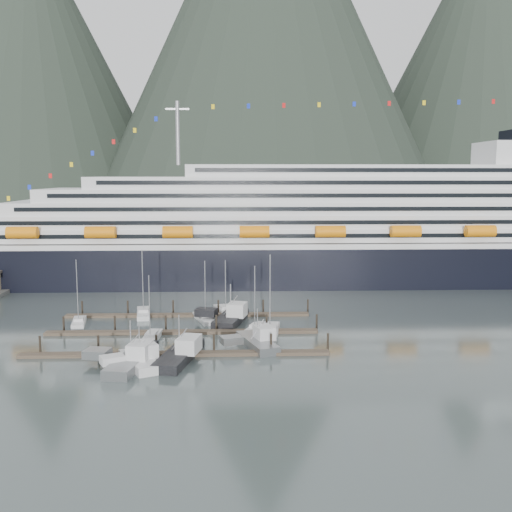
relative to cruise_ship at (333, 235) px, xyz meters
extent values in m
plane|color=#495655|center=(-30.03, -54.94, -12.04)|extent=(1600.00, 1600.00, 0.00)
cone|color=black|center=(9.97, 505.06, 167.96)|extent=(400.00, 400.00, 420.00)
cone|color=black|center=(-250.03, 545.06, 132.96)|extent=(340.00, 340.00, 340.00)
cone|color=black|center=(269.97, 565.06, 142.96)|extent=(360.00, 360.00, 360.00)
cube|color=black|center=(-5.03, 0.06, -8.04)|extent=(210.00, 28.00, 12.00)
cube|color=silver|center=(-5.03, 0.06, -1.54)|extent=(205.80, 27.44, 1.50)
cube|color=silver|center=(-0.03, 0.06, 1.06)|extent=(185.00, 26.00, 3.20)
cube|color=black|center=(-0.03, -12.99, 1.22)|extent=(175.75, 0.20, 1.00)
cube|color=silver|center=(1.97, 0.06, 4.26)|extent=(180.00, 25.00, 3.20)
cube|color=black|center=(1.97, -12.49, 4.42)|extent=(171.00, 0.20, 1.00)
cube|color=silver|center=(3.97, 0.06, 7.46)|extent=(172.00, 24.00, 3.20)
cube|color=black|center=(3.97, -11.99, 7.62)|extent=(163.40, 0.20, 1.00)
cube|color=silver|center=(5.97, 0.06, 10.66)|extent=(160.00, 23.00, 3.20)
cube|color=black|center=(5.97, -11.49, 10.82)|extent=(152.00, 0.20, 1.00)
cube|color=silver|center=(7.97, 0.06, 13.76)|extent=(140.00, 22.00, 3.00)
cube|color=black|center=(7.97, -10.99, 13.91)|extent=(133.00, 0.20, 1.00)
cube|color=silver|center=(9.97, 0.06, 16.76)|extent=(95.00, 20.00, 3.00)
cube|color=black|center=(9.97, -9.99, 16.91)|extent=(90.25, 0.20, 1.00)
cylinder|color=gray|center=(-40.03, 0.06, 26.26)|extent=(1.00, 1.00, 16.00)
cylinder|color=orange|center=(-75.03, -14.94, 2.46)|extent=(7.00, 2.80, 2.80)
cylinder|color=orange|center=(-57.03, -14.94, 2.46)|extent=(7.00, 2.80, 2.80)
cylinder|color=orange|center=(-39.03, -14.94, 2.46)|extent=(7.00, 2.80, 2.80)
cylinder|color=orange|center=(-21.03, -14.94, 2.46)|extent=(7.00, 2.80, 2.80)
cylinder|color=orange|center=(-3.03, -14.94, 2.46)|extent=(7.00, 2.80, 2.80)
cylinder|color=orange|center=(14.97, -14.94, 2.46)|extent=(7.00, 2.80, 2.80)
cylinder|color=orange|center=(32.97, -14.94, 2.46)|extent=(7.00, 2.80, 2.80)
cube|color=#3E3128|center=(-35.03, -64.94, -11.79)|extent=(48.00, 2.00, 0.50)
cylinder|color=black|center=(-56.03, -63.84, -10.64)|extent=(0.36, 0.36, 3.20)
cylinder|color=black|center=(-47.03, -63.84, -10.64)|extent=(0.36, 0.36, 3.20)
cylinder|color=black|center=(-38.03, -63.84, -10.64)|extent=(0.36, 0.36, 3.20)
cylinder|color=black|center=(-29.03, -63.84, -10.64)|extent=(0.36, 0.36, 3.20)
cylinder|color=black|center=(-20.03, -63.84, -10.64)|extent=(0.36, 0.36, 3.20)
cylinder|color=black|center=(-11.03, -63.84, -10.64)|extent=(0.36, 0.36, 3.20)
cube|color=#3E3128|center=(-35.03, -51.94, -11.79)|extent=(48.00, 2.00, 0.50)
cylinder|color=black|center=(-56.03, -50.84, -10.64)|extent=(0.36, 0.36, 3.20)
cylinder|color=black|center=(-47.03, -50.84, -10.64)|extent=(0.36, 0.36, 3.20)
cylinder|color=black|center=(-38.03, -50.84, -10.64)|extent=(0.36, 0.36, 3.20)
cylinder|color=black|center=(-29.03, -50.84, -10.64)|extent=(0.36, 0.36, 3.20)
cylinder|color=black|center=(-20.03, -50.84, -10.64)|extent=(0.36, 0.36, 3.20)
cylinder|color=black|center=(-11.03, -50.84, -10.64)|extent=(0.36, 0.36, 3.20)
cube|color=#3E3128|center=(-35.03, -38.94, -11.79)|extent=(48.00, 2.00, 0.50)
cylinder|color=black|center=(-56.03, -37.84, -10.64)|extent=(0.36, 0.36, 3.20)
cylinder|color=black|center=(-47.03, -37.84, -10.64)|extent=(0.36, 0.36, 3.20)
cylinder|color=black|center=(-38.03, -37.84, -10.64)|extent=(0.36, 0.36, 3.20)
cylinder|color=black|center=(-29.03, -37.84, -10.64)|extent=(0.36, 0.36, 3.20)
cylinder|color=black|center=(-20.03, -37.84, -10.64)|extent=(0.36, 0.36, 3.20)
cylinder|color=black|center=(-11.03, -37.84, -10.64)|extent=(0.36, 0.36, 3.20)
cube|color=silver|center=(-54.89, -45.00, -11.79)|extent=(3.57, 8.07, 1.21)
cube|color=silver|center=(-54.89, -45.00, -11.04)|extent=(2.18, 2.99, 0.69)
cylinder|color=gray|center=(-54.76, -45.77, -5.45)|extent=(0.14, 0.14, 11.63)
cube|color=silver|center=(-39.89, -56.13, -11.79)|extent=(2.89, 8.99, 1.24)
cube|color=silver|center=(-39.89, -56.13, -11.02)|extent=(1.97, 3.21, 0.71)
cylinder|color=gray|center=(-39.95, -57.02, -6.00)|extent=(0.14, 0.14, 10.48)
cube|color=silver|center=(-31.62, -42.77, -11.79)|extent=(4.93, 8.88, 1.26)
cube|color=silver|center=(-31.62, -42.77, -11.00)|extent=(2.66, 3.42, 0.72)
cylinder|color=gray|center=(-31.35, -43.58, -5.76)|extent=(0.14, 0.14, 10.94)
cube|color=silver|center=(-19.51, -53.36, -11.79)|extent=(4.15, 11.75, 1.46)
cube|color=silver|center=(-19.51, -53.36, -10.84)|extent=(2.58, 4.26, 0.84)
cylinder|color=gray|center=(-19.66, -54.50, -4.42)|extent=(0.17, 0.17, 13.36)
cube|color=silver|center=(-43.91, -38.10, -11.79)|extent=(3.91, 9.83, 1.34)
cube|color=silver|center=(-43.91, -38.10, -10.94)|extent=(2.40, 3.60, 0.76)
cylinder|color=gray|center=(-43.76, -39.04, -4.94)|extent=(0.15, 0.15, 12.48)
cube|color=silver|center=(-27.84, -36.12, -11.79)|extent=(4.88, 8.80, 1.31)
cube|color=silver|center=(-27.84, -36.12, -10.96)|extent=(2.68, 3.39, 0.75)
cylinder|color=gray|center=(-27.58, -36.93, -6.18)|extent=(0.15, 0.15, 10.02)
cube|color=silver|center=(-21.89, -50.84, -11.79)|extent=(5.06, 8.18, 1.23)
cube|color=silver|center=(-21.89, -50.84, -11.03)|extent=(2.66, 3.22, 0.70)
cylinder|color=gray|center=(-22.19, -51.57, -5.67)|extent=(0.14, 0.14, 11.16)
cube|color=gray|center=(-40.91, -69.94, -11.69)|extent=(6.17, 14.11, 2.10)
cube|color=gray|center=(-46.02, -69.01, -10.36)|extent=(4.05, 3.60, 1.26)
cube|color=silver|center=(-39.57, -70.19, -9.62)|extent=(3.63, 4.56, 2.31)
cube|color=black|center=(-39.57, -70.19, -8.78)|extent=(3.37, 4.25, 0.53)
cylinder|color=gray|center=(-40.91, -69.94, -7.84)|extent=(0.17, 0.17, 5.25)
cube|color=silver|center=(-39.66, -69.94, -11.69)|extent=(7.71, 11.07, 1.93)
cube|color=silver|center=(-43.30, -71.68, -10.50)|extent=(3.97, 3.52, 1.16)
cube|color=silver|center=(-38.70, -69.49, -9.82)|extent=(3.81, 4.04, 2.12)
cube|color=black|center=(-38.70, -69.49, -9.05)|extent=(3.54, 3.76, 0.48)
cylinder|color=gray|center=(-39.66, -69.94, -8.18)|extent=(0.15, 0.15, 4.82)
cube|color=black|center=(-34.13, -67.12, -11.69)|extent=(6.91, 15.41, 2.13)
cube|color=black|center=(-39.67, -65.92, -10.33)|extent=(4.24, 3.98, 1.28)
cube|color=silver|center=(-32.67, -67.43, -9.59)|extent=(3.87, 5.01, 2.35)
cube|color=black|center=(-32.67, -67.43, -8.73)|extent=(3.59, 4.67, 0.53)
cylinder|color=gray|center=(-34.13, -67.12, -7.77)|extent=(0.17, 0.17, 5.33)
cube|color=gray|center=(-22.07, -60.67, -11.69)|extent=(6.98, 12.23, 1.95)
cube|color=gray|center=(-26.30, -62.05, -10.48)|extent=(3.96, 3.48, 1.17)
cube|color=silver|center=(-20.95, -60.30, -9.79)|extent=(3.69, 4.19, 2.15)
cube|color=black|center=(-20.95, -60.30, -9.01)|extent=(3.43, 3.91, 0.49)
cylinder|color=gray|center=(-22.07, -60.67, -8.13)|extent=(0.16, 0.16, 4.88)
cube|color=black|center=(-26.52, -44.72, -11.69)|extent=(7.14, 13.28, 2.30)
cube|color=black|center=(-31.17, -43.53, -10.20)|extent=(4.48, 3.66, 1.38)
cube|color=silver|center=(-25.29, -45.03, -9.40)|extent=(4.06, 4.47, 2.53)
cube|color=black|center=(-25.29, -45.03, -8.48)|extent=(3.77, 4.17, 0.57)
cylinder|color=gray|center=(-26.52, -44.72, -7.44)|extent=(0.18, 0.18, 5.75)
camera|label=1|loc=(-25.67, -155.21, 15.74)|focal=42.00mm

